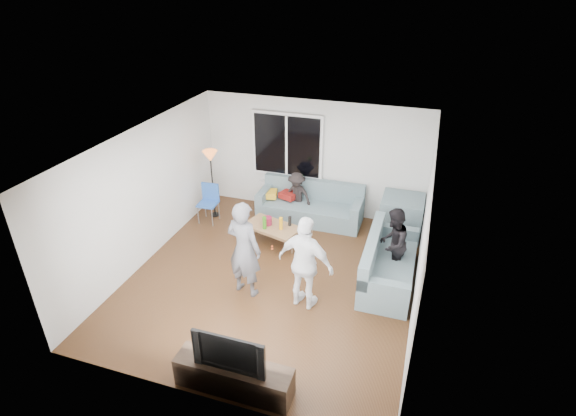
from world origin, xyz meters
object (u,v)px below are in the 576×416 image
(tv_console, at_px, (234,377))
(sofa_back_section, at_px, (310,203))
(side_chair, at_px, (208,204))
(spectator_back, at_px, (297,195))
(player_left, at_px, (244,249))
(coffee_table, at_px, (272,234))
(floor_lamp, at_px, (213,184))
(spectator_right, at_px, (393,244))
(player_right, at_px, (306,264))
(sofa_right_section, at_px, (390,261))
(television, at_px, (232,349))

(tv_console, bearing_deg, sofa_back_section, 93.43)
(side_chair, height_order, spectator_back, spectator_back)
(player_left, distance_m, tv_console, 2.18)
(coffee_table, height_order, floor_lamp, floor_lamp)
(side_chair, distance_m, tv_console, 4.68)
(floor_lamp, xyz_separation_m, spectator_right, (4.07, -1.06, -0.10))
(spectator_back, bearing_deg, player_right, -60.26)
(sofa_right_section, relative_size, player_right, 1.20)
(sofa_right_section, xyz_separation_m, side_chair, (-4.07, 0.95, 0.01))
(television, bearing_deg, floor_lamp, 119.21)
(tv_console, distance_m, television, 0.50)
(tv_console, bearing_deg, floor_lamp, 119.21)
(player_right, xyz_separation_m, television, (-0.42, -1.95, -0.11))
(spectator_back, bearing_deg, side_chair, -146.21)
(spectator_right, relative_size, spectator_back, 1.24)
(spectator_right, xyz_separation_m, television, (-1.67, -3.24, 0.05))
(sofa_right_section, xyz_separation_m, player_right, (-1.25, -1.11, 0.41))
(spectator_right, bearing_deg, player_left, -51.17)
(spectator_right, xyz_separation_m, tv_console, (-1.67, -3.24, -0.46))
(sofa_back_section, height_order, floor_lamp, floor_lamp)
(spectator_right, height_order, spectator_back, spectator_right)
(coffee_table, xyz_separation_m, player_left, (0.10, -1.63, 0.68))
(coffee_table, distance_m, player_left, 1.77)
(coffee_table, bearing_deg, spectator_back, 82.95)
(television, bearing_deg, sofa_back_section, 93.43)
(player_left, bearing_deg, side_chair, -36.88)
(coffee_table, height_order, spectator_back, spectator_back)
(sofa_back_section, bearing_deg, spectator_back, 174.62)
(side_chair, relative_size, spectator_right, 0.63)
(tv_console, xyz_separation_m, television, (0.00, 0.00, 0.50))
(floor_lamp, bearing_deg, sofa_right_section, -16.92)
(sofa_right_section, bearing_deg, spectator_right, 0.00)
(side_chair, bearing_deg, sofa_right_section, -15.69)
(player_left, xyz_separation_m, player_right, (1.07, -0.02, -0.05))
(sofa_back_section, distance_m, television, 4.79)
(sofa_right_section, relative_size, floor_lamp, 1.28)
(player_left, bearing_deg, sofa_back_section, -85.07)
(sofa_right_section, bearing_deg, player_right, 131.50)
(spectator_right, xyz_separation_m, spectator_back, (-2.27, 1.56, -0.13))
(floor_lamp, relative_size, player_right, 0.94)
(spectator_back, xyz_separation_m, tv_console, (0.60, -4.80, -0.32))
(floor_lamp, relative_size, spectator_back, 1.43)
(sofa_right_section, relative_size, coffee_table, 1.82)
(side_chair, height_order, player_right, player_right)
(side_chair, bearing_deg, player_right, -38.64)
(floor_lamp, xyz_separation_m, player_left, (1.75, -2.32, 0.10))
(spectator_right, bearing_deg, television, -17.01)
(spectator_back, xyz_separation_m, television, (0.60, -4.80, 0.18))
(spectator_right, bearing_deg, floor_lamp, -94.33)
(sofa_back_section, height_order, spectator_right, spectator_right)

